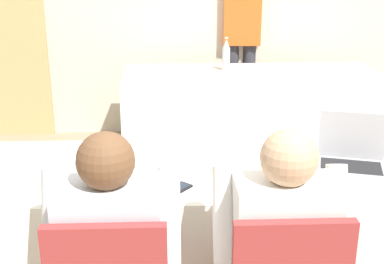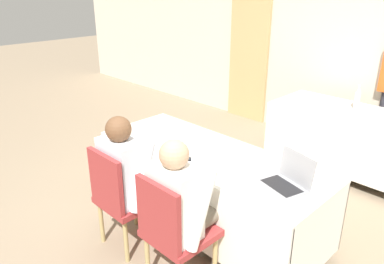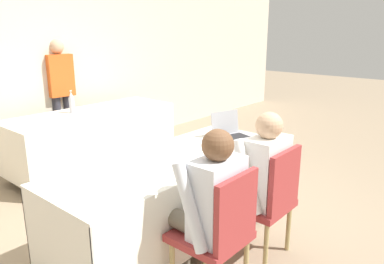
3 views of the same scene
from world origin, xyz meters
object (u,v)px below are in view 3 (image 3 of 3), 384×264
object	(u,v)px
cell_phone	(190,166)
chair_near_right	(268,198)
laptop	(231,133)
person_white_shirt	(258,175)
person_checkered_shirt	(207,203)
person_red_shirt	(61,91)
chair_near_left	(219,230)
water_bottle	(72,103)

from	to	relation	value
cell_phone	chair_near_right	size ratio (longest dim) A/B	0.16
laptop	person_white_shirt	bearing A→B (deg)	-112.56
person_checkered_shirt	person_red_shirt	bearing A→B (deg)	-105.45
person_checkered_shirt	person_red_shirt	xyz separation A→B (m)	(0.89, 3.22, 0.26)
person_white_shirt	person_red_shirt	xyz separation A→B (m)	(0.27, 3.22, 0.26)
laptop	chair_near_right	bearing A→B (deg)	-108.04
chair_near_right	person_white_shirt	distance (m)	0.19
chair_near_right	person_white_shirt	size ratio (longest dim) A/B	0.77
laptop	chair_near_left	xyz separation A→B (m)	(-1.07, -0.67, -0.29)
laptop	person_white_shirt	distance (m)	0.74
water_bottle	person_red_shirt	size ratio (longest dim) A/B	0.17
chair_near_left	person_checkered_shirt	world-z (taller)	person_checkered_shirt
person_checkered_shirt	person_white_shirt	xyz separation A→B (m)	(0.62, 0.00, 0.00)
cell_phone	person_checkered_shirt	bearing A→B (deg)	-83.97
chair_near_right	person_white_shirt	world-z (taller)	person_white_shirt
chair_near_left	person_white_shirt	world-z (taller)	person_white_shirt
cell_phone	person_red_shirt	distance (m)	2.95
cell_phone	person_white_shirt	world-z (taller)	person_white_shirt
person_white_shirt	person_red_shirt	size ratio (longest dim) A/B	0.72
chair_near_left	person_white_shirt	xyz separation A→B (m)	(0.62, 0.10, 0.16)
chair_near_left	chair_near_right	xyz separation A→B (m)	(0.62, 0.00, 0.00)
chair_near_right	person_checkered_shirt	world-z (taller)	person_checkered_shirt
person_checkered_shirt	person_red_shirt	world-z (taller)	person_red_shirt
cell_phone	chair_near_left	distance (m)	0.57
water_bottle	person_checkered_shirt	world-z (taller)	person_checkered_shirt
person_checkered_shirt	chair_near_right	bearing A→B (deg)	170.57
chair_near_right	cell_phone	bearing A→B (deg)	-50.64
person_checkered_shirt	person_white_shirt	world-z (taller)	same
laptop	person_red_shirt	world-z (taller)	person_red_shirt
water_bottle	person_white_shirt	xyz separation A→B (m)	(-0.07, -2.64, -0.21)
cell_phone	person_white_shirt	xyz separation A→B (m)	(0.37, -0.35, -0.09)
laptop	cell_phone	distance (m)	0.85
chair_near_left	person_white_shirt	bearing A→B (deg)	-170.57
chair_near_left	chair_near_right	distance (m)	0.62
cell_phone	person_checkered_shirt	distance (m)	0.44
water_bottle	chair_near_left	distance (m)	2.85
chair_near_left	laptop	bearing A→B (deg)	-147.87
water_bottle	chair_near_right	world-z (taller)	water_bottle
person_red_shirt	water_bottle	bearing A→B (deg)	-105.49
laptop	water_bottle	distance (m)	2.11
water_bottle	person_red_shirt	distance (m)	0.62
chair_near_left	chair_near_right	size ratio (longest dim) A/B	1.00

